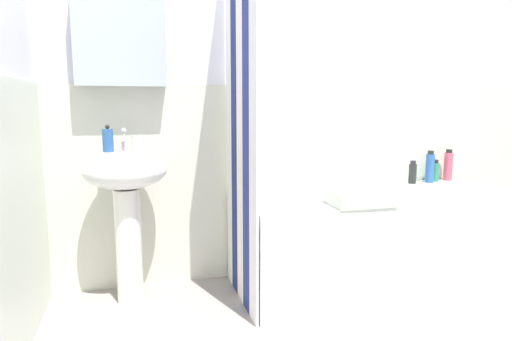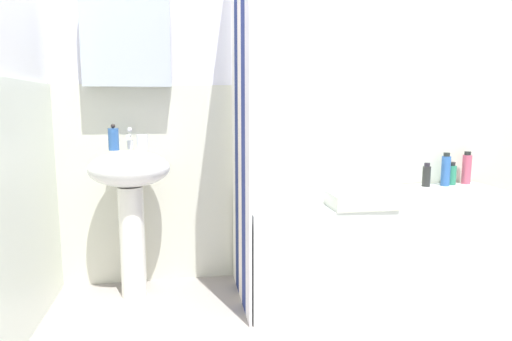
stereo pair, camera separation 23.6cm
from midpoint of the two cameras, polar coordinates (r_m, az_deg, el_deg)
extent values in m
cube|color=white|center=(2.85, 3.58, 10.85)|extent=(3.60, 0.05, 2.40)
cube|color=silver|center=(2.86, 3.69, -1.23)|extent=(3.60, 0.02, 1.20)
cube|color=silver|center=(2.63, -19.86, 16.35)|extent=(0.48, 0.12, 0.56)
cylinder|color=white|center=(2.57, -18.79, -9.30)|extent=(0.14, 0.14, 0.63)
ellipsoid|color=white|center=(2.48, -19.26, -0.07)|extent=(0.44, 0.34, 0.20)
cylinder|color=silver|center=(2.56, -19.26, 3.02)|extent=(0.03, 0.03, 0.05)
cylinder|color=silver|center=(2.51, -19.39, 4.16)|extent=(0.02, 0.10, 0.02)
sphere|color=silver|center=(2.56, -19.35, 4.91)|extent=(0.03, 0.03, 0.03)
cylinder|color=#2D589B|center=(2.52, -21.24, 3.64)|extent=(0.06, 0.06, 0.12)
sphere|color=#2D2422|center=(2.51, -21.33, 5.30)|extent=(0.02, 0.02, 0.02)
cylinder|color=silver|center=(2.51, -17.71, 3.39)|extent=(0.06, 0.06, 0.09)
cube|color=white|center=(2.75, 12.82, -8.68)|extent=(1.64, 0.67, 0.56)
cube|color=white|center=(2.08, -3.56, 6.20)|extent=(0.01, 0.13, 2.00)
cube|color=navy|center=(2.21, -4.29, 6.33)|extent=(0.01, 0.13, 2.00)
cube|color=white|center=(2.34, -4.94, 6.44)|extent=(0.01, 0.13, 2.00)
cube|color=navy|center=(2.48, -5.52, 6.55)|extent=(0.01, 0.13, 2.00)
cube|color=white|center=(2.61, -6.04, 6.64)|extent=(0.01, 0.13, 2.00)
cylinder|color=#C84D66|center=(3.29, 21.81, 0.47)|extent=(0.06, 0.06, 0.19)
cylinder|color=black|center=(3.27, 21.92, 2.34)|extent=(0.04, 0.04, 0.02)
cylinder|color=#297F5D|center=(3.22, 20.20, -0.21)|extent=(0.07, 0.07, 0.13)
cylinder|color=black|center=(3.21, 20.27, 1.11)|extent=(0.05, 0.05, 0.02)
cylinder|color=#2C5AA1|center=(3.15, 19.67, 0.25)|extent=(0.06, 0.06, 0.19)
cylinder|color=#242926|center=(3.13, 19.77, 2.21)|extent=(0.04, 0.04, 0.02)
cylinder|color=#252625|center=(3.08, 17.60, -0.43)|extent=(0.05, 0.05, 0.13)
cylinder|color=#262129|center=(3.07, 17.66, 0.99)|extent=(0.04, 0.04, 0.02)
cube|color=silver|center=(2.36, 10.55, -3.46)|extent=(0.33, 0.23, 0.08)
camera|label=1|loc=(0.12, -92.86, -0.43)|focal=30.84mm
camera|label=2|loc=(0.12, 87.14, 0.43)|focal=30.84mm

